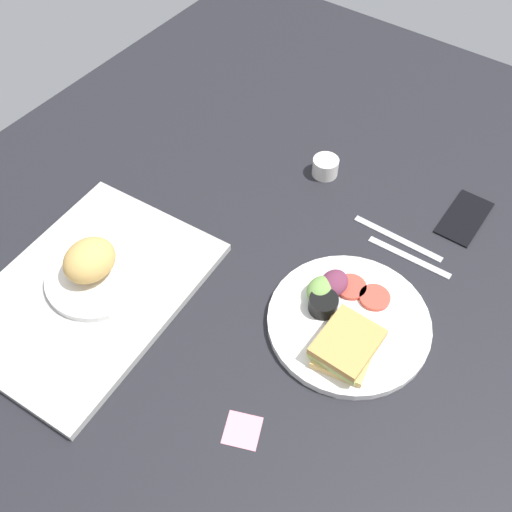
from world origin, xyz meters
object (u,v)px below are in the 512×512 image
object	(u,v)px
espresso_cup	(325,167)
fork	(409,257)
plate_with_salad	(345,321)
cell_phone	(465,217)
serving_tray	(89,291)
sticky_note	(242,430)
knife	(398,238)
bread_plate_near	(94,268)

from	to	relation	value
espresso_cup	fork	size ratio (longest dim) A/B	0.33
plate_with_salad	fork	bearing A→B (deg)	-6.66
cell_phone	espresso_cup	bearing A→B (deg)	99.89
fork	cell_phone	distance (cm)	16.54
serving_tray	sticky_note	size ratio (longest dim) A/B	8.04
plate_with_salad	fork	world-z (taller)	plate_with_salad
serving_tray	sticky_note	distance (cm)	38.68
sticky_note	knife	bearing A→B (deg)	-2.06
bread_plate_near	cell_phone	xyz separation A→B (cm)	(55.05, -49.32, -4.08)
fork	sticky_note	distance (cm)	46.93
knife	serving_tray	bearing A→B (deg)	48.29
serving_tray	fork	size ratio (longest dim) A/B	2.65
fork	cell_phone	size ratio (longest dim) A/B	1.18
serving_tray	knife	world-z (taller)	serving_tray
fork	knife	bearing A→B (deg)	-38.47
bread_plate_near	fork	distance (cm)	59.60
plate_with_salad	fork	size ratio (longest dim) A/B	1.70
serving_tray	espresso_cup	distance (cm)	55.80
serving_tray	cell_phone	bearing A→B (deg)	-40.10
bread_plate_near	fork	world-z (taller)	bread_plate_near
sticky_note	plate_with_salad	bearing A→B (deg)	-7.42
espresso_cup	knife	world-z (taller)	espresso_cup
bread_plate_near	espresso_cup	bearing A→B (deg)	-21.11
bread_plate_near	knife	world-z (taller)	bread_plate_near
serving_tray	espresso_cup	size ratio (longest dim) A/B	8.04
serving_tray	plate_with_salad	bearing A→B (deg)	-62.87
fork	knife	world-z (taller)	same
cell_phone	plate_with_salad	bearing A→B (deg)	168.91
cell_phone	sticky_note	xyz separation A→B (cm)	(-62.45, 10.38, -0.34)
serving_tray	fork	bearing A→B (deg)	-46.41
serving_tray	bread_plate_near	size ratio (longest dim) A/B	2.35
bread_plate_near	knife	bearing A→B (deg)	-44.00
bread_plate_near	knife	xyz separation A→B (cm)	(42.17, -40.73, -4.23)
cell_phone	fork	bearing A→B (deg)	163.62
bread_plate_near	espresso_cup	size ratio (longest dim) A/B	3.42
plate_with_salad	fork	xyz separation A→B (cm)	(20.66, -2.41, -1.44)
sticky_note	cell_phone	bearing A→B (deg)	-9.44
fork	knife	xyz separation A→B (cm)	(3.00, 4.00, 0.00)
knife	cell_phone	size ratio (longest dim) A/B	1.32
espresso_cup	cell_phone	size ratio (longest dim) A/B	0.39
serving_tray	sticky_note	xyz separation A→B (cm)	(-4.50, -38.42, -0.74)
bread_plate_near	sticky_note	world-z (taller)	bread_plate_near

